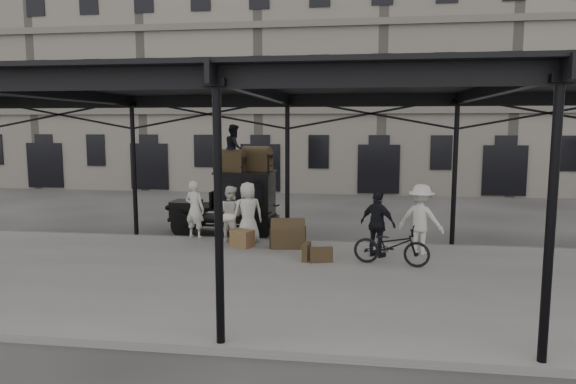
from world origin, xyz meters
name	(u,v)px	position (x,y,z in m)	size (l,w,h in m)	color
ground	(277,260)	(0.00, 0.00, 0.00)	(120.00, 120.00, 0.00)	#383533
platform	(264,279)	(0.00, -2.00, 0.07)	(28.00, 8.00, 0.15)	slate
canopy	(265,86)	(0.00, -1.72, 4.60)	(22.50, 9.00, 4.74)	black
building_frontage	(325,70)	(0.00, 18.00, 7.00)	(64.00, 8.00, 14.00)	slate
taxi	(237,200)	(-1.90, 3.14, 1.20)	(3.65, 1.55, 2.18)	black
porter_left	(195,209)	(-2.93, 1.80, 1.07)	(0.67, 0.44, 1.84)	beige
porter_midleft	(230,214)	(-1.70, 1.47, 1.01)	(0.84, 0.65, 1.73)	silver
porter_centre	(248,212)	(-1.13, 1.41, 1.08)	(0.91, 0.59, 1.86)	beige
porter_official	(378,224)	(2.73, 0.20, 1.06)	(1.06, 0.44, 1.81)	black
porter_right	(421,219)	(3.91, 0.70, 1.12)	(1.26, 0.72, 1.95)	silver
bicycle	(391,245)	(3.05, -0.59, 0.66)	(0.68, 1.94, 1.02)	black
porter_roof	(234,148)	(-1.93, 3.04, 2.96)	(0.76, 0.59, 1.56)	black
steamer_trunk_roof_near	(232,162)	(-1.98, 2.89, 2.49)	(0.84, 0.51, 0.61)	#453520
steamer_trunk_roof_far	(257,161)	(-1.23, 3.34, 2.53)	(0.94, 0.58, 0.69)	#453520
steamer_trunk_platform	(288,235)	(0.17, 0.92, 0.51)	(0.99, 0.61, 0.73)	#453520
wicker_hamper	(242,238)	(-1.17, 0.81, 0.40)	(0.60, 0.45, 0.50)	olive
suitcase_upright	(306,252)	(0.85, -0.40, 0.38)	(0.15, 0.60, 0.45)	#453520
suitcase_flat	(321,255)	(1.26, -0.59, 0.35)	(0.60, 0.15, 0.40)	#453520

